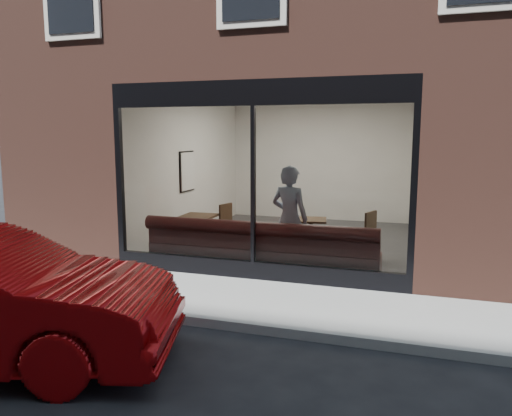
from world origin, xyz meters
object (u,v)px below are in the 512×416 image
(cafe_chair_right, at_px, (360,248))
(cafe_table_left, at_px, (199,216))
(banquette, at_px, (261,260))
(person, at_px, (290,219))
(cafe_table_right, at_px, (311,220))
(cafe_chair_left, at_px, (219,237))

(cafe_chair_right, bearing_deg, cafe_table_left, 26.85)
(banquette, height_order, person, person)
(person, relative_size, cafe_table_left, 2.84)
(person, relative_size, cafe_table_right, 3.11)
(banquette, relative_size, cafe_table_right, 6.78)
(cafe_table_right, bearing_deg, cafe_chair_right, 5.56)
(cafe_table_right, bearing_deg, cafe_chair_left, 173.75)
(cafe_table_left, relative_size, cafe_table_right, 1.09)
(cafe_table_left, distance_m, cafe_chair_left, 0.73)
(banquette, bearing_deg, person, 36.12)
(banquette, relative_size, cafe_chair_right, 9.33)
(cafe_chair_left, bearing_deg, person, 162.17)
(person, xyz_separation_m, cafe_table_right, (0.17, 0.96, -0.18))
(cafe_table_left, xyz_separation_m, cafe_chair_left, (0.23, 0.48, -0.50))
(person, xyz_separation_m, cafe_chair_left, (-1.81, 1.18, -0.68))
(person, distance_m, cafe_chair_right, 1.67)
(cafe_table_left, distance_m, cafe_table_right, 2.22)
(person, distance_m, cafe_table_right, 0.99)
(cafe_table_right, distance_m, cafe_chair_right, 1.06)
(cafe_table_left, bearing_deg, person, -19.04)
(cafe_chair_left, xyz_separation_m, cafe_chair_right, (2.92, -0.13, 0.00))
(person, height_order, cafe_table_left, person)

